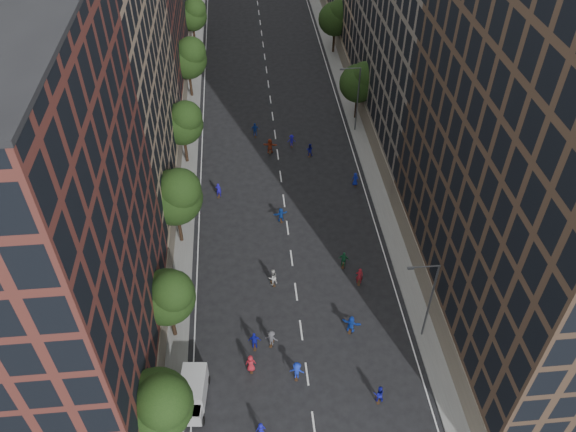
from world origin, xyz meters
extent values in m
plane|color=black|center=(0.00, 40.00, 0.00)|extent=(240.00, 240.00, 0.00)
cube|color=slate|center=(-12.00, 47.50, 0.07)|extent=(4.00, 105.00, 0.15)
cube|color=slate|center=(12.00, 47.50, 0.07)|extent=(4.00, 105.00, 0.15)
cube|color=#53251F|center=(-19.00, 11.00, 15.00)|extent=(14.00, 22.00, 30.00)
cube|color=#91785F|center=(-19.00, 35.00, 17.00)|extent=(14.00, 26.00, 34.00)
cube|color=#443124|center=(19.00, 15.00, 18.00)|extent=(14.00, 30.00, 36.00)
cube|color=#6B6259|center=(19.00, 44.00, 16.50)|extent=(14.00, 28.00, 33.00)
cylinder|color=black|center=(-11.20, 4.00, 1.98)|extent=(0.36, 0.36, 3.96)
sphere|color=black|center=(-11.20, 4.00, 5.58)|extent=(5.20, 5.20, 5.20)
sphere|color=black|center=(-10.55, 3.48, 6.88)|extent=(3.90, 3.90, 3.90)
cylinder|color=black|center=(-11.20, 14.00, 1.85)|extent=(0.36, 0.36, 3.70)
sphere|color=black|center=(-11.20, 14.00, 5.21)|extent=(4.80, 4.80, 4.80)
sphere|color=black|center=(-10.60, 13.52, 6.41)|extent=(3.60, 3.60, 3.60)
cylinder|color=black|center=(-11.20, 26.00, 2.11)|extent=(0.36, 0.36, 4.22)
sphere|color=black|center=(-11.20, 26.00, 5.95)|extent=(5.60, 5.60, 5.60)
sphere|color=black|center=(-10.50, 25.44, 7.35)|extent=(4.20, 4.20, 4.20)
cylinder|color=black|center=(-11.20, 40.00, 1.94)|extent=(0.36, 0.36, 3.87)
sphere|color=black|center=(-11.20, 40.00, 5.46)|extent=(5.00, 5.00, 5.00)
sphere|color=black|center=(-10.57, 39.50, 6.71)|extent=(3.75, 3.75, 3.75)
cylinder|color=black|center=(-11.20, 56.00, 2.02)|extent=(0.36, 0.36, 4.05)
sphere|color=black|center=(-11.20, 56.00, 5.70)|extent=(5.40, 5.40, 5.40)
sphere|color=black|center=(-10.52, 55.46, 7.05)|extent=(4.05, 4.05, 4.05)
cylinder|color=black|center=(-11.20, 72.00, 1.89)|extent=(0.36, 0.36, 3.78)
sphere|color=black|center=(-11.20, 72.00, 5.33)|extent=(4.80, 4.80, 4.80)
sphere|color=black|center=(-10.60, 71.52, 6.53)|extent=(3.60, 3.60, 3.60)
cylinder|color=black|center=(11.20, 48.00, 1.87)|extent=(0.36, 0.36, 3.74)
sphere|color=black|center=(11.20, 48.00, 5.27)|extent=(5.00, 5.00, 5.00)
sphere|color=black|center=(11.82, 47.50, 6.52)|extent=(3.75, 3.75, 3.75)
cylinder|color=black|center=(11.20, 68.00, 1.98)|extent=(0.36, 0.36, 3.96)
sphere|color=black|center=(11.20, 68.00, 5.58)|extent=(5.20, 5.20, 5.20)
sphere|color=black|center=(11.85, 67.48, 6.88)|extent=(3.90, 3.90, 3.90)
cylinder|color=#595B60|center=(10.60, 12.00, 4.50)|extent=(0.18, 0.18, 9.00)
cylinder|color=#595B60|center=(9.40, 12.00, 9.00)|extent=(2.40, 0.12, 0.12)
cube|color=#595B60|center=(8.30, 12.00, 8.95)|extent=(0.50, 0.22, 0.15)
cylinder|color=#595B60|center=(10.60, 45.00, 4.50)|extent=(0.18, 0.18, 9.00)
cylinder|color=#595B60|center=(9.40, 45.00, 9.00)|extent=(2.40, 0.12, 0.12)
cube|color=#595B60|center=(8.30, 45.00, 8.95)|extent=(0.50, 0.22, 0.15)
cube|color=#B6B6B8|center=(-9.24, 7.77, 1.34)|extent=(2.26, 3.50, 2.03)
cube|color=#B6B6B8|center=(-9.45, 5.75, 0.97)|extent=(1.98, 1.65, 1.29)
cube|color=black|center=(-9.45, 5.75, 1.57)|extent=(1.77, 1.36, 0.09)
cylinder|color=black|center=(-10.40, 5.57, 0.35)|extent=(0.30, 0.72, 0.70)
cylinder|color=black|center=(-8.56, 5.39, 0.35)|extent=(0.30, 0.72, 0.70)
cylinder|color=black|center=(-10.03, 9.15, 0.35)|extent=(0.30, 0.72, 0.70)
cylinder|color=black|center=(-8.20, 8.96, 0.35)|extent=(0.30, 0.72, 0.70)
imported|color=#1515AA|center=(-4.11, 4.04, 0.76)|extent=(0.80, 0.58, 1.52)
imported|color=#121598|center=(5.39, 6.11, 0.88)|extent=(0.92, 0.76, 1.76)
imported|color=#162EB9|center=(-0.88, 8.78, 0.92)|extent=(1.31, 0.94, 1.83)
imported|color=#1419A7|center=(-4.21, 12.04, 0.94)|extent=(1.13, 0.54, 1.88)
imported|color=#163EB9|center=(4.37, 13.01, 0.93)|extent=(1.80, 1.22, 1.86)
imported|color=#A61B27|center=(-4.63, 9.83, 0.91)|extent=(0.90, 0.60, 1.81)
imported|color=maroon|center=(6.16, 18.55, 0.97)|extent=(0.76, 0.56, 1.93)
imported|color=#BAB9B5|center=(-2.13, 19.16, 0.94)|extent=(1.12, 1.01, 1.88)
imported|color=#48484D|center=(-2.74, 12.24, 0.86)|extent=(1.26, 1.00, 1.71)
imported|color=#1C5F39|center=(5.04, 20.89, 0.91)|extent=(1.16, 0.81, 1.83)
imported|color=#133B9D|center=(-0.61, 28.16, 0.84)|extent=(1.64, 0.85, 1.69)
imported|color=#122098|center=(8.50, 33.57, 0.83)|extent=(0.82, 0.55, 1.65)
imported|color=#1C139F|center=(-7.32, 32.97, 0.89)|extent=(0.73, 0.56, 1.78)
imported|color=#121593|center=(3.94, 39.91, 0.83)|extent=(0.95, 0.83, 1.65)
imported|color=#1D16B8|center=(1.91, 42.22, 0.78)|extent=(1.04, 0.63, 1.56)
imported|color=#143BA7|center=(-2.59, 44.88, 0.93)|extent=(1.11, 0.50, 1.86)
imported|color=#AD3C1C|center=(-0.92, 40.99, 0.96)|extent=(1.86, 0.90, 1.92)
camera|label=1|loc=(-3.97, -16.83, 41.19)|focal=35.00mm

